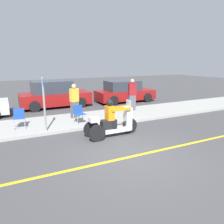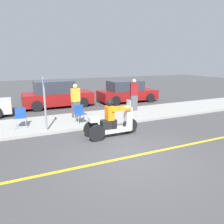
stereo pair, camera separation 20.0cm
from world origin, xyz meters
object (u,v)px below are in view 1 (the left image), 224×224
motorcycle_trike (112,123)px  spectator_by_tree (132,95)px  folding_chair_curbside (19,116)px  parked_car_lot_right (54,95)px  spectator_with_child (74,102)px  street_sign (44,102)px  folding_chair_set_back (79,112)px  parked_car_lot_left (124,92)px

motorcycle_trike → spectator_by_tree: bearing=48.0°
folding_chair_curbside → parked_car_lot_right: 4.84m
motorcycle_trike → spectator_with_child: bearing=101.2°
spectator_by_tree → folding_chair_curbside: bearing=-173.2°
folding_chair_curbside → street_sign: street_sign is taller
spectator_with_child → street_sign: 2.32m
motorcycle_trike → folding_chair_curbside: 4.04m
spectator_with_child → folding_chair_curbside: spectator_with_child is taller
motorcycle_trike → folding_chair_curbside: bearing=142.8°
spectator_by_tree → spectator_with_child: size_ratio=1.06×
folding_chair_curbside → folding_chair_set_back: 2.55m
folding_chair_set_back → street_sign: street_sign is taller
spectator_by_tree → street_sign: size_ratio=0.82×
motorcycle_trike → spectator_with_child: (-0.59, 3.00, 0.40)m
motorcycle_trike → folding_chair_set_back: bearing=109.9°
spectator_with_child → parked_car_lot_right: 3.67m
folding_chair_set_back → parked_car_lot_left: bearing=41.8°
spectator_by_tree → street_sign: (-5.14, -1.70, 0.33)m
spectator_by_tree → street_sign: 5.42m
spectator_with_child → motorcycle_trike: bearing=-78.8°
spectator_by_tree → folding_chair_set_back: bearing=-161.3°
folding_chair_curbside → folding_chair_set_back: size_ratio=1.00×
parked_car_lot_left → parked_car_lot_right: size_ratio=0.97×
motorcycle_trike → parked_car_lot_left: size_ratio=0.52×
motorcycle_trike → spectator_with_child: 3.09m
spectator_by_tree → parked_car_lot_left: size_ratio=0.43×
spectator_by_tree → folding_chair_set_back: spectator_by_tree is taller
spectator_with_child → parked_car_lot_left: (4.68, 3.25, -0.22)m
parked_car_lot_left → parked_car_lot_right: parked_car_lot_right is taller
spectator_with_child → folding_chair_curbside: size_ratio=2.07×
folding_chair_curbside → spectator_by_tree: bearing=6.8°
parked_car_lot_left → street_sign: bearing=-143.1°
spectator_by_tree → parked_car_lot_left: spectator_by_tree is taller
spectator_with_child → parked_car_lot_left: 5.70m
spectator_with_child → folding_chair_curbside: bearing=-167.9°
street_sign → spectator_by_tree: bearing=18.3°
motorcycle_trike → spectator_by_tree: size_ratio=1.22×
folding_chair_curbside → folding_chair_set_back: same height
folding_chair_set_back → parked_car_lot_left: 6.43m
motorcycle_trike → parked_car_lot_left: bearing=56.8°
spectator_with_child → parked_car_lot_right: bearing=93.7°
spectator_by_tree → spectator_with_child: spectator_by_tree is taller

